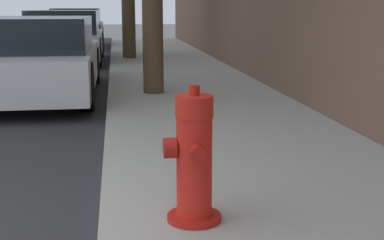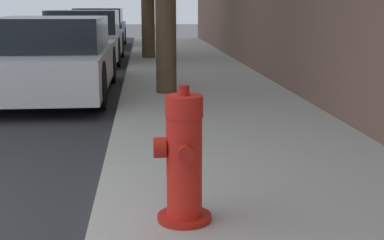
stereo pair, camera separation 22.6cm
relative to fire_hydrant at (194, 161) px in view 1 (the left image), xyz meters
The scene contains 4 objects.
fire_hydrant is the anchor object (origin of this frame).
parked_car_near 5.91m from the fire_hydrant, 106.72° to the left, with size 1.84×4.41×1.27m.
parked_car_mid 11.13m from the fire_hydrant, 98.96° to the left, with size 1.87×4.03×1.33m.
parked_car_far 16.32m from the fire_hydrant, 96.22° to the left, with size 1.76×3.93×1.35m.
Camera 1 is at (1.88, -2.86, 1.45)m, focal length 50.00 mm.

